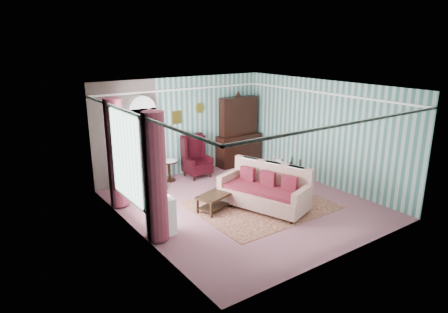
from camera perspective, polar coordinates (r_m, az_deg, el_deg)
floor at (r=9.99m, az=2.84°, el=-6.82°), size 6.00×6.00×0.00m
room_shell at (r=9.17m, az=-0.72°, el=4.25°), size 5.53×6.02×2.91m
bookcase at (r=11.31m, az=-11.46°, el=1.64°), size 0.80×0.28×2.24m
dresser_hutch at (r=12.80m, az=2.16°, el=3.94°), size 1.50×0.56×2.36m
wingback_left at (r=11.00m, az=-11.68°, el=-1.47°), size 0.76×0.80×1.25m
wingback_right at (r=11.76m, az=-3.87°, el=0.01°), size 0.76×0.80×1.25m
seated_woman at (r=11.01m, az=-11.67°, el=-1.64°), size 0.44×0.40×1.18m
round_side_table at (r=11.59m, az=-7.82°, el=-2.04°), size 0.50×0.50×0.60m
nest_table at (r=12.07m, az=9.52°, el=-1.52°), size 0.45×0.38×0.54m
plant_stand at (r=8.43m, az=-8.97°, el=-8.60°), size 0.55×0.35×0.80m
rug at (r=9.95m, az=5.28°, el=-6.94°), size 3.20×2.60×0.01m
sofa at (r=9.60m, az=5.71°, el=-4.28°), size 1.60×2.34×1.12m
floral_armchair at (r=10.60m, az=6.59°, el=-2.45°), size 1.09×0.98×1.06m
coffee_table at (r=9.57m, az=-1.34°, el=-6.55°), size 0.99×0.77×0.41m
potted_plant_a at (r=8.14m, az=-8.95°, el=-4.81°), size 0.47×0.43×0.44m
potted_plant_b at (r=8.28m, az=-8.58°, el=-4.19°), size 0.31×0.27×0.49m
potted_plant_c at (r=8.27m, az=-9.72°, el=-4.74°), size 0.23×0.23×0.37m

